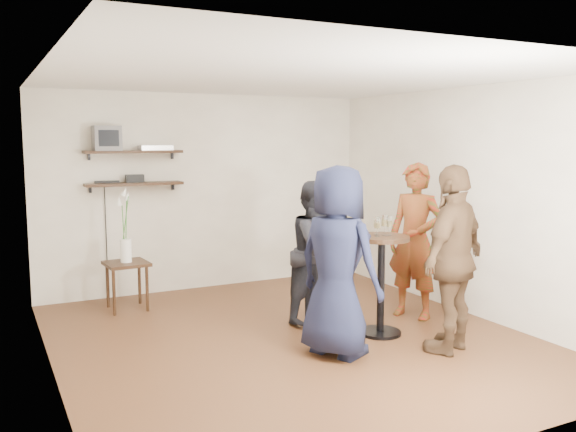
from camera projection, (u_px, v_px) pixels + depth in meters
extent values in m
cube|color=#4B2918|center=(293.00, 341.00, 6.14)|extent=(4.50, 5.00, 0.04)
cube|color=white|center=(293.00, 74.00, 5.81)|extent=(4.50, 5.00, 0.04)
cube|color=white|center=(207.00, 192.00, 8.21)|extent=(4.50, 0.04, 2.60)
cube|color=white|center=(480.00, 255.00, 3.75)|extent=(4.50, 0.04, 2.60)
cube|color=white|center=(45.00, 227.00, 4.96)|extent=(0.04, 5.00, 2.60)
cube|color=white|center=(468.00, 201.00, 7.00)|extent=(0.04, 5.00, 2.60)
cube|color=black|center=(133.00, 152.00, 7.56)|extent=(1.20, 0.25, 0.04)
cube|color=black|center=(135.00, 184.00, 7.61)|extent=(1.20, 0.25, 0.04)
cube|color=#59595B|center=(106.00, 138.00, 7.39)|extent=(0.32, 0.30, 0.30)
cube|color=silver|center=(155.00, 148.00, 7.68)|extent=(0.40, 0.24, 0.06)
cube|color=black|center=(135.00, 179.00, 7.60)|extent=(0.22, 0.10, 0.10)
cube|color=black|center=(107.00, 182.00, 7.50)|extent=(0.30, 0.05, 0.03)
cube|color=black|center=(126.00, 264.00, 7.16)|extent=(0.51, 0.51, 0.04)
cylinder|color=black|center=(114.00, 293.00, 6.95)|extent=(0.04, 0.04, 0.53)
cylinder|color=black|center=(147.00, 289.00, 7.12)|extent=(0.04, 0.04, 0.53)
cylinder|color=black|center=(108.00, 286.00, 7.28)|extent=(0.04, 0.04, 0.53)
cylinder|color=black|center=(139.00, 282.00, 7.45)|extent=(0.04, 0.04, 0.53)
cylinder|color=white|center=(126.00, 251.00, 7.14)|extent=(0.13, 0.13, 0.28)
cylinder|color=#2B7020|center=(123.00, 227.00, 7.10)|extent=(0.01, 0.06, 0.50)
cone|color=white|center=(119.00, 201.00, 7.04)|extent=(0.06, 0.08, 0.11)
cylinder|color=#2B7020|center=(126.00, 224.00, 7.12)|extent=(0.03, 0.05, 0.56)
cone|color=white|center=(127.00, 196.00, 7.11)|extent=(0.10, 0.11, 0.12)
cylinder|color=#2B7020|center=(125.00, 222.00, 7.09)|extent=(0.09, 0.08, 0.61)
cone|color=white|center=(125.00, 191.00, 7.02)|extent=(0.12, 0.11, 0.12)
cylinder|color=black|center=(382.00, 238.00, 6.19)|extent=(0.56, 0.56, 0.04)
cylinder|color=black|center=(381.00, 286.00, 6.25)|extent=(0.08, 0.08, 0.95)
cylinder|color=black|center=(380.00, 332.00, 6.32)|extent=(0.43, 0.43, 0.03)
cylinder|color=silver|center=(377.00, 236.00, 6.13)|extent=(0.05, 0.05, 0.00)
cylinder|color=silver|center=(377.00, 232.00, 6.13)|extent=(0.01, 0.01, 0.08)
cylinder|color=silver|center=(377.00, 223.00, 6.12)|extent=(0.06, 0.06, 0.10)
cylinder|color=#E9C760|center=(377.00, 225.00, 6.12)|extent=(0.06, 0.06, 0.05)
cylinder|color=silver|center=(389.00, 235.00, 6.20)|extent=(0.06, 0.06, 0.00)
cylinder|color=silver|center=(389.00, 231.00, 6.19)|extent=(0.01, 0.01, 0.09)
cylinder|color=silver|center=(389.00, 221.00, 6.18)|extent=(0.07, 0.07, 0.11)
cylinder|color=#E9C760|center=(389.00, 223.00, 6.18)|extent=(0.06, 0.06, 0.06)
cylinder|color=silver|center=(376.00, 235.00, 6.25)|extent=(0.06, 0.06, 0.00)
cylinder|color=silver|center=(376.00, 230.00, 6.25)|extent=(0.01, 0.01, 0.08)
cylinder|color=silver|center=(377.00, 222.00, 6.24)|extent=(0.06, 0.06, 0.10)
cylinder|color=#E9C760|center=(377.00, 224.00, 6.24)|extent=(0.06, 0.06, 0.06)
cylinder|color=silver|center=(385.00, 235.00, 6.20)|extent=(0.06, 0.06, 0.00)
cylinder|color=silver|center=(385.00, 231.00, 6.20)|extent=(0.01, 0.01, 0.09)
cylinder|color=silver|center=(385.00, 221.00, 6.18)|extent=(0.07, 0.07, 0.11)
cylinder|color=#E9C760|center=(385.00, 223.00, 6.19)|extent=(0.06, 0.06, 0.06)
imported|color=red|center=(415.00, 241.00, 6.83)|extent=(0.66, 0.76, 1.75)
imported|color=black|center=(317.00, 252.00, 6.67)|extent=(0.95, 0.87, 1.56)
imported|color=#161931|center=(337.00, 261.00, 5.61)|extent=(0.86, 1.02, 1.78)
imported|color=#48311E|center=(453.00, 259.00, 5.71)|extent=(1.13, 0.81, 1.78)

